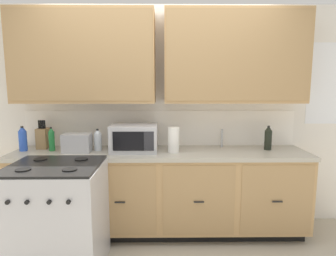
% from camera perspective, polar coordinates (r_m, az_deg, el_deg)
% --- Properties ---
extents(ground_plane, '(8.00, 8.00, 0.00)m').
position_cam_1_polar(ground_plane, '(3.13, -1.63, -22.20)').
color(ground_plane, '#B2A893').
extents(wall_unit, '(4.25, 0.40, 2.45)m').
position_cam_1_polar(wall_unit, '(3.19, -1.55, 9.39)').
color(wall_unit, white).
rests_on(wall_unit, ground_plane).
extents(counter_run, '(3.08, 0.64, 0.91)m').
position_cam_1_polar(counter_run, '(3.20, -1.54, -12.25)').
color(counter_run, black).
rests_on(counter_run, ground_plane).
extents(stove_range, '(0.76, 0.68, 0.95)m').
position_cam_1_polar(stove_range, '(2.78, -20.78, -16.07)').
color(stove_range, '#B7B7BC').
rests_on(stove_range, ground_plane).
extents(microwave, '(0.48, 0.37, 0.28)m').
position_cam_1_polar(microwave, '(3.07, -6.59, -1.93)').
color(microwave, '#B7B7BC').
rests_on(microwave, counter_run).
extents(toaster, '(0.28, 0.18, 0.19)m').
position_cam_1_polar(toaster, '(3.17, -17.31, -2.77)').
color(toaster, '#B7B7BC').
rests_on(toaster, counter_run).
extents(knife_block, '(0.11, 0.14, 0.31)m').
position_cam_1_polar(knife_block, '(3.47, -23.19, -1.78)').
color(knife_block, '#9C794E').
rests_on(knife_block, counter_run).
extents(sink_faucet, '(0.02, 0.02, 0.20)m').
position_cam_1_polar(sink_faucet, '(3.32, 10.45, -1.93)').
color(sink_faucet, '#B2B5BA').
rests_on(sink_faucet, counter_run).
extents(paper_towel_roll, '(0.12, 0.12, 0.26)m').
position_cam_1_polar(paper_towel_roll, '(3.00, 1.09, -2.32)').
color(paper_towel_roll, white).
rests_on(paper_towel_roll, counter_run).
extents(bottle_green, '(0.06, 0.06, 0.25)m').
position_cam_1_polar(bottle_green, '(3.30, -21.75, -2.05)').
color(bottle_green, '#237A38').
rests_on(bottle_green, counter_run).
extents(bottle_clear, '(0.08, 0.08, 0.23)m').
position_cam_1_polar(bottle_clear, '(3.17, -13.53, -2.28)').
color(bottle_clear, silver).
rests_on(bottle_clear, counter_run).
extents(bottle_blue, '(0.08, 0.08, 0.26)m').
position_cam_1_polar(bottle_blue, '(3.42, -26.46, -1.90)').
color(bottle_blue, blue).
rests_on(bottle_blue, counter_run).
extents(bottle_dark, '(0.08, 0.08, 0.26)m').
position_cam_1_polar(bottle_dark, '(3.30, 18.94, -1.86)').
color(bottle_dark, black).
rests_on(bottle_dark, counter_run).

